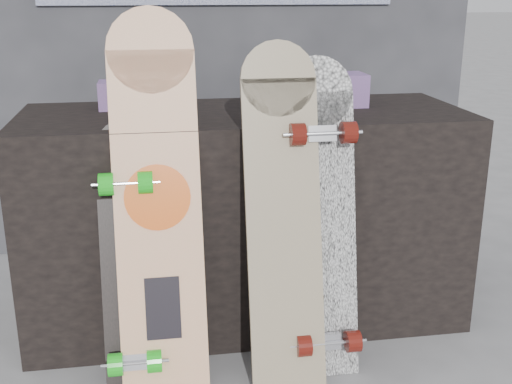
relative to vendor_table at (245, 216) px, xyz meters
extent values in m
plane|color=slate|center=(0.00, -0.50, -0.40)|extent=(60.00, 60.00, 0.00)
cube|color=black|center=(0.00, 0.00, 0.00)|extent=(1.60, 0.60, 0.80)
cube|color=#2E2E32|center=(0.00, 0.85, 0.70)|extent=(2.40, 0.20, 2.20)
cube|color=#633B78|center=(-0.43, 0.13, 0.45)|extent=(0.18, 0.12, 0.10)
cube|color=#633B78|center=(0.39, 0.06, 0.46)|extent=(0.14, 0.14, 0.12)
cube|color=#D1B78C|center=(0.19, 0.02, 0.43)|extent=(0.22, 0.10, 0.06)
cube|color=beige|center=(-0.33, -0.37, 0.12)|extent=(0.27, 0.30, 1.05)
cylinder|color=beige|center=(-0.33, -0.22, 0.64)|extent=(0.27, 0.09, 0.27)
cylinder|color=#E8520E|center=(-0.33, -0.35, 0.21)|extent=(0.21, 0.06, 0.20)
cube|color=black|center=(-0.33, -0.45, -0.13)|extent=(0.11, 0.05, 0.19)
cube|color=beige|center=(0.06, -0.43, 0.08)|extent=(0.24, 0.26, 0.96)
cylinder|color=beige|center=(0.06, -0.31, 0.56)|extent=(0.24, 0.07, 0.23)
cube|color=white|center=(0.19, -0.38, 0.05)|extent=(0.23, 0.21, 0.91)
cylinder|color=white|center=(0.19, -0.29, 0.51)|extent=(0.23, 0.06, 0.23)
cube|color=silver|center=(0.19, -0.50, -0.26)|extent=(0.09, 0.04, 0.06)
cylinder|color=#4F100B|center=(0.11, -0.52, -0.26)|extent=(0.05, 0.07, 0.07)
cylinder|color=#4F100B|center=(0.27, -0.52, -0.26)|extent=(0.05, 0.07, 0.07)
cube|color=silver|center=(0.19, -0.35, 0.39)|extent=(0.09, 0.04, 0.06)
cylinder|color=#4F100B|center=(0.11, -0.37, 0.39)|extent=(0.05, 0.07, 0.07)
cylinder|color=#4F100B|center=(0.27, -0.37, 0.39)|extent=(0.05, 0.07, 0.07)
cube|color=black|center=(-0.42, -0.36, -0.03)|extent=(0.19, 0.24, 0.74)
cylinder|color=black|center=(-0.42, -0.25, 0.34)|extent=(0.19, 0.07, 0.18)
cube|color=silver|center=(-0.42, -0.48, -0.28)|extent=(0.09, 0.04, 0.06)
cylinder|color=green|center=(-0.48, -0.50, -0.28)|extent=(0.04, 0.07, 0.07)
cylinder|color=green|center=(-0.36, -0.50, -0.28)|extent=(0.05, 0.07, 0.07)
cube|color=silver|center=(-0.42, -0.32, 0.25)|extent=(0.09, 0.04, 0.06)
cylinder|color=green|center=(-0.48, -0.34, 0.25)|extent=(0.04, 0.07, 0.07)
cylinder|color=green|center=(-0.36, -0.34, 0.25)|extent=(0.05, 0.07, 0.07)
camera|label=1|loc=(-0.33, -2.26, 0.83)|focal=45.00mm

